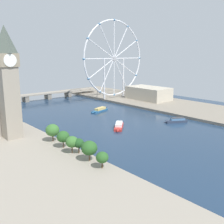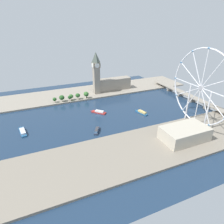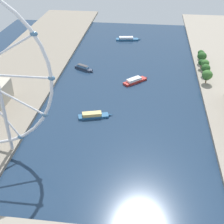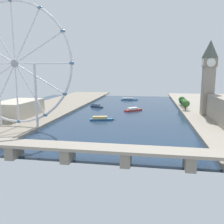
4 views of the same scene
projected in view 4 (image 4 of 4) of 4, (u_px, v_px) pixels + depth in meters
The scene contains 12 objects.
ground_plane at pixel (128, 110), 341.70m from camera, with size 408.85×408.85×0.00m, color #1E334C.
riverbank_left at pixel (214, 112), 321.93m from camera, with size 90.00×520.00×3.00m, color gray.
riverbank_right at pixel (51, 107), 360.96m from camera, with size 90.00×520.00×3.00m, color gray.
clock_tower at pixel (209, 77), 284.51m from camera, with size 16.36×16.36×90.65m.
tree_row_embankment at pixel (184, 102), 350.40m from camera, with size 12.01×74.71×14.22m.
ferris_wheel at pixel (15, 64), 221.08m from camera, with size 117.61×3.20×118.81m.
riverside_hall at pixel (18, 109), 279.51m from camera, with size 37.48×64.46×18.71m, color #BCB29E.
river_bridge at pixel (96, 150), 144.42m from camera, with size 220.85×15.14×10.57m.
tour_boat_0 at pixel (129, 99), 465.21m from camera, with size 36.60×12.13×4.75m.
tour_boat_1 at pixel (97, 106), 370.27m from camera, with size 24.96×16.53×5.26m.
tour_boat_2 at pixel (133, 110), 336.61m from camera, with size 26.51×25.17×5.04m.
tour_boat_3 at pixel (101, 119), 272.43m from camera, with size 30.86×13.77×4.73m.
Camera 4 is at (-32.56, 336.31, 56.25)m, focal length 37.33 mm.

